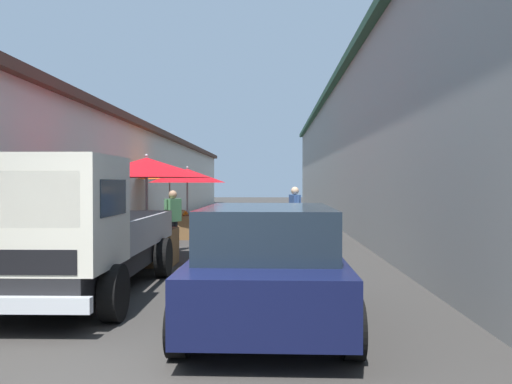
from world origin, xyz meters
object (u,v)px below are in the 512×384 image
vendor_by_crates (173,217)px  vendor_in_shade (295,211)px  plastic_stool (217,223)px  hatchback_car (268,264)px  fruit_stall_near_right (148,180)px  fruit_stall_mid_lane (187,181)px  delivery_truck (66,233)px  fruit_stall_far_left (170,179)px

vendor_by_crates → vendor_in_shade: (1.60, -3.13, 0.05)m
vendor_by_crates → plastic_stool: size_ratio=3.56×
vendor_by_crates → plastic_stool: bearing=-5.5°
hatchback_car → vendor_in_shade: 8.19m
fruit_stall_near_right → vendor_in_shade: fruit_stall_near_right is taller
fruit_stall_mid_lane → delivery_truck: 9.09m
fruit_stall_far_left → hatchback_car: bearing=-163.7°
vendor_by_crates → vendor_in_shade: size_ratio=0.95×
fruit_stall_far_left → vendor_in_shade: (-4.78, -4.46, -0.94)m
hatchback_car → plastic_stool: size_ratio=9.02×
fruit_stall_mid_lane → hatchback_car: fruit_stall_mid_lane is taller
fruit_stall_mid_lane → vendor_by_crates: (-3.18, -0.15, -0.90)m
fruit_stall_near_right → fruit_stall_far_left: size_ratio=1.08×
fruit_stall_mid_lane → fruit_stall_near_right: fruit_stall_near_right is taller
fruit_stall_mid_lane → delivery_truck: bearing=178.7°
fruit_stall_far_left → plastic_stool: 2.61m
hatchback_car → vendor_in_shade: size_ratio=2.41×
fruit_stall_mid_lane → vendor_in_shade: bearing=-115.6°
fruit_stall_near_right → fruit_stall_mid_lane: bearing=0.2°
hatchback_car → delivery_truck: delivery_truck is taller
fruit_stall_mid_lane → vendor_in_shade: (-1.57, -3.28, -0.85)m
vendor_in_shade → plastic_stool: size_ratio=3.74×
fruit_stall_far_left → vendor_by_crates: (-6.38, -1.33, -1.00)m
fruit_stall_far_left → vendor_in_shade: bearing=-137.0°
delivery_truck → vendor_by_crates: bearing=-3.5°
hatchback_car → plastic_stool: bearing=9.2°
hatchback_car → fruit_stall_near_right: bearing=29.6°
plastic_stool → fruit_stall_far_left: bearing=61.9°
fruit_stall_far_left → plastic_stool: fruit_stall_far_left is taller
fruit_stall_mid_lane → fruit_stall_near_right: 5.18m
fruit_stall_near_right → plastic_stool: 7.58m
fruit_stall_mid_lane → hatchback_car: 10.13m
fruit_stall_near_right → fruit_stall_far_left: fruit_stall_far_left is taller
fruit_stall_near_right → plastic_stool: bearing=-5.0°
fruit_stall_near_right → hatchback_car: fruit_stall_near_right is taller
vendor_by_crates → fruit_stall_mid_lane: bearing=2.8°
hatchback_car → vendor_in_shade: vendor_in_shade is taller
fruit_stall_mid_lane → vendor_in_shade: size_ratio=1.48×
hatchback_car → delivery_truck: bearing=76.4°
hatchback_car → plastic_stool: hatchback_car is taller
fruit_stall_near_right → hatchback_car: (-4.55, -2.58, -1.07)m
fruit_stall_far_left → delivery_truck: size_ratio=0.51×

